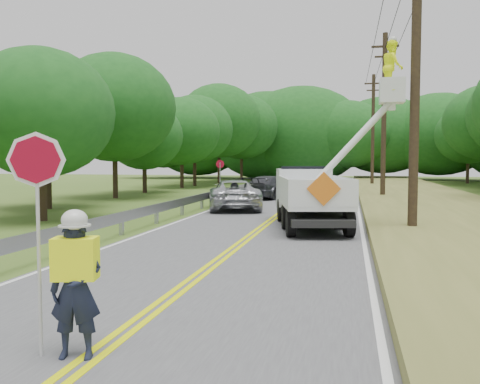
# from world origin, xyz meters

# --- Properties ---
(ground) EXTENTS (140.00, 140.00, 0.00)m
(ground) POSITION_xyz_m (0.00, 0.00, 0.00)
(ground) COLOR #405D1E
(ground) RESTS_ON ground
(road) EXTENTS (7.20, 96.00, 0.03)m
(road) POSITION_xyz_m (0.00, 14.00, 0.01)
(road) COLOR #4A4A4D
(road) RESTS_ON ground
(guardrail) EXTENTS (0.18, 48.00, 0.77)m
(guardrail) POSITION_xyz_m (-4.02, 14.91, 0.55)
(guardrail) COLOR #999AA0
(guardrail) RESTS_ON ground
(utility_poles) EXTENTS (1.60, 43.30, 10.00)m
(utility_poles) POSITION_xyz_m (5.00, 17.02, 5.27)
(utility_poles) COLOR black
(utility_poles) RESTS_ON ground
(tall_grass_verge) EXTENTS (7.00, 96.00, 0.30)m
(tall_grass_verge) POSITION_xyz_m (7.10, 14.00, 0.15)
(tall_grass_verge) COLOR brown
(tall_grass_verge) RESTS_ON ground
(treeline_left) EXTENTS (10.34, 55.98, 10.36)m
(treeline_left) POSITION_xyz_m (-10.43, 30.69, 5.50)
(treeline_left) COLOR #332319
(treeline_left) RESTS_ON ground
(treeline_horizon) EXTENTS (56.28, 14.77, 12.31)m
(treeline_horizon) POSITION_xyz_m (0.93, 56.21, 5.50)
(treeline_horizon) COLOR #194F19
(treeline_horizon) RESTS_ON ground
(flagger) EXTENTS (1.07, 0.53, 2.71)m
(flagger) POSITION_xyz_m (-0.19, -2.49, 0.99)
(flagger) COLOR #191E33
(flagger) RESTS_ON road
(bucket_truck) EXTENTS (4.63, 6.44, 6.16)m
(bucket_truck) POSITION_xyz_m (1.75, 10.75, 1.44)
(bucket_truck) COLOR black
(bucket_truck) RESTS_ON road
(suv_silver) EXTENTS (3.68, 5.61, 1.43)m
(suv_silver) POSITION_xyz_m (-2.46, 15.96, 0.74)
(suv_silver) COLOR #AFB2B7
(suv_silver) RESTS_ON road
(suv_darkgrey) EXTENTS (3.39, 5.22, 1.41)m
(suv_darkgrey) POSITION_xyz_m (-1.71, 23.28, 0.72)
(suv_darkgrey) COLOR #35363C
(suv_darkgrey) RESTS_ON road
(stop_sign_permanent) EXTENTS (0.50, 0.18, 2.42)m
(stop_sign_permanent) POSITION_xyz_m (-4.64, 21.72, 1.59)
(stop_sign_permanent) COLOR #999AA0
(stop_sign_permanent) RESTS_ON ground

